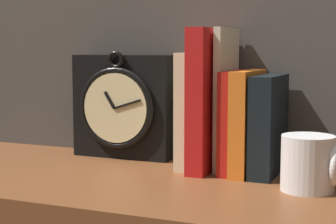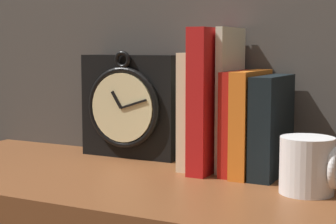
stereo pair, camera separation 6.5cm
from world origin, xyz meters
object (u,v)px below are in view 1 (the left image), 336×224
(book_slot1_red, at_px, (208,99))
(mug, at_px, (310,163))
(book_slot5_black, at_px, (269,125))
(book_slot3_red, at_px, (234,121))
(clock, at_px, (123,106))
(book_slot4_orange, at_px, (248,122))
(book_slot2_cream, at_px, (226,99))
(book_slot0_cream, at_px, (194,110))

(book_slot1_red, height_order, mug, book_slot1_red)
(book_slot5_black, distance_m, mug, 0.13)
(book_slot3_red, bearing_deg, clock, 171.87)
(book_slot5_black, bearing_deg, clock, 172.96)
(clock, height_order, mug, clock)
(book_slot3_red, bearing_deg, book_slot4_orange, -8.92)
(book_slot2_cream, bearing_deg, book_slot4_orange, -19.38)
(book_slot1_red, height_order, book_slot4_orange, book_slot1_red)
(book_slot0_cream, distance_m, book_slot2_cream, 0.07)
(clock, bearing_deg, book_slot1_red, -11.89)
(book_slot0_cream, bearing_deg, book_slot4_orange, -5.68)
(clock, height_order, book_slot3_red, clock)
(book_slot1_red, bearing_deg, book_slot5_black, 1.69)
(book_slot1_red, bearing_deg, clock, 168.11)
(clock, distance_m, book_slot1_red, 0.20)
(book_slot4_orange, bearing_deg, book_slot0_cream, 174.32)
(clock, xyz_separation_m, book_slot1_red, (0.19, -0.04, 0.02))
(book_slot1_red, relative_size, book_slot4_orange, 1.41)
(book_slot4_orange, height_order, mug, book_slot4_orange)
(clock, distance_m, book_slot5_black, 0.31)
(book_slot4_orange, bearing_deg, book_slot2_cream, 160.62)
(book_slot1_red, height_order, book_slot2_cream, book_slot2_cream)
(book_slot0_cream, bearing_deg, book_slot2_cream, 4.97)
(book_slot0_cream, relative_size, book_slot3_red, 1.18)
(book_slot2_cream, bearing_deg, book_slot1_red, -147.46)
(book_slot2_cream, distance_m, book_slot3_red, 0.04)
(clock, bearing_deg, book_slot5_black, -7.04)
(book_slot0_cream, xyz_separation_m, book_slot2_cream, (0.06, 0.01, 0.02))
(book_slot2_cream, bearing_deg, book_slot0_cream, -175.03)
(book_slot1_red, height_order, book_slot5_black, book_slot1_red)
(book_slot1_red, xyz_separation_m, book_slot4_orange, (0.07, 0.00, -0.04))
(book_slot1_red, distance_m, book_slot3_red, 0.06)
(book_slot1_red, relative_size, book_slot5_black, 1.47)
(book_slot5_black, bearing_deg, mug, -46.73)
(book_slot0_cream, height_order, book_slot3_red, book_slot0_cream)
(clock, height_order, book_slot5_black, clock)
(book_slot5_black, bearing_deg, book_slot0_cream, 176.19)
(book_slot0_cream, height_order, book_slot4_orange, book_slot0_cream)
(book_slot0_cream, bearing_deg, book_slot3_red, -4.57)
(book_slot1_red, bearing_deg, book_slot2_cream, 32.54)
(book_slot3_red, relative_size, mug, 2.04)
(book_slot0_cream, distance_m, book_slot5_black, 0.14)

